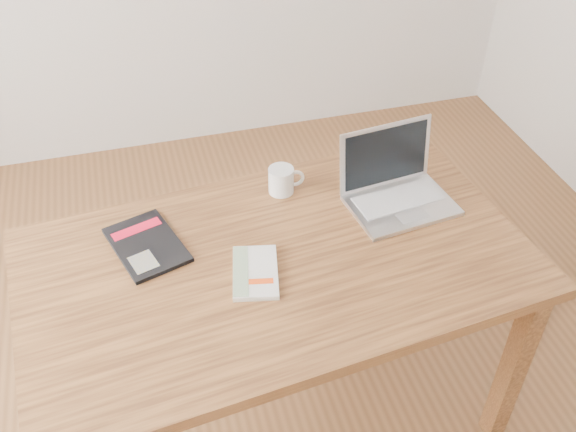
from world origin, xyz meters
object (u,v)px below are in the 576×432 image
object	(u,v)px
white_guidebook	(255,272)
coffee_mug	(282,180)
desk	(277,280)
laptop	(396,187)
black_guidebook	(147,245)

from	to	relation	value
white_guidebook	coffee_mug	world-z (taller)	coffee_mug
desk	laptop	xyz separation A→B (m)	(0.43, 0.16, 0.14)
desk	black_guidebook	bearing A→B (deg)	150.99
laptop	white_guidebook	bearing A→B (deg)	-164.45
white_guidebook	laptop	world-z (taller)	laptop
white_guidebook	laptop	xyz separation A→B (m)	(0.51, 0.21, 0.04)
desk	white_guidebook	size ratio (longest dim) A/B	6.80
coffee_mug	white_guidebook	bearing A→B (deg)	-113.78
laptop	coffee_mug	size ratio (longest dim) A/B	2.93
desk	white_guidebook	world-z (taller)	white_guidebook
black_guidebook	laptop	xyz separation A→B (m)	(0.79, 0.01, 0.04)
desk	coffee_mug	xyz separation A→B (m)	(0.10, 0.30, 0.14)
black_guidebook	desk	bearing A→B (deg)	-40.40
desk	black_guidebook	world-z (taller)	black_guidebook
laptop	coffee_mug	distance (m)	0.36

